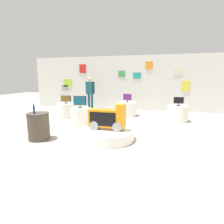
{
  "coord_description": "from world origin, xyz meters",
  "views": [
    {
      "loc": [
        1.0,
        -4.54,
        1.74
      ],
      "look_at": [
        -0.29,
        0.68,
        0.72
      ],
      "focal_mm": 28.56,
      "sensor_mm": 36.0,
      "label": 1
    }
  ],
  "objects_px": {
    "novelty_firetruck_tv": "(107,119)",
    "shopper_browsing_near_truck": "(90,92)",
    "display_pedestal_center_rear": "(178,113)",
    "tv_on_left_rear": "(127,97)",
    "tv_on_far_right": "(66,99)",
    "tv_on_right_rear": "(80,101)",
    "main_display_pedestal": "(107,134)",
    "display_pedestal_left_rear": "(127,109)",
    "bottle_on_side_table": "(34,110)",
    "display_pedestal_right_rear": "(80,116)",
    "display_pedestal_far_right": "(67,110)",
    "side_table_round": "(39,126)",
    "tv_on_center_rear": "(179,101)"
  },
  "relations": [
    {
      "from": "bottle_on_side_table",
      "to": "shopper_browsing_near_truck",
      "type": "height_order",
      "value": "shopper_browsing_near_truck"
    },
    {
      "from": "display_pedestal_center_rear",
      "to": "shopper_browsing_near_truck",
      "type": "xyz_separation_m",
      "value": [
        -4.21,
        1.04,
        0.74
      ]
    },
    {
      "from": "display_pedestal_left_rear",
      "to": "display_pedestal_center_rear",
      "type": "xyz_separation_m",
      "value": [
        2.2,
        -0.58,
        0.0
      ]
    },
    {
      "from": "main_display_pedestal",
      "to": "side_table_round",
      "type": "bearing_deg",
      "value": -165.51
    },
    {
      "from": "bottle_on_side_table",
      "to": "novelty_firetruck_tv",
      "type": "bearing_deg",
      "value": 17.13
    },
    {
      "from": "tv_on_center_rear",
      "to": "tv_on_right_rear",
      "type": "relative_size",
      "value": 0.86
    },
    {
      "from": "novelty_firetruck_tv",
      "to": "display_pedestal_far_right",
      "type": "height_order",
      "value": "novelty_firetruck_tv"
    },
    {
      "from": "tv_on_right_rear",
      "to": "tv_on_left_rear",
      "type": "bearing_deg",
      "value": 54.23
    },
    {
      "from": "display_pedestal_center_rear",
      "to": "display_pedestal_right_rear",
      "type": "relative_size",
      "value": 1.15
    },
    {
      "from": "tv_on_left_rear",
      "to": "bottle_on_side_table",
      "type": "bearing_deg",
      "value": -115.68
    },
    {
      "from": "display_pedestal_right_rear",
      "to": "display_pedestal_left_rear",
      "type": "bearing_deg",
      "value": 54.26
    },
    {
      "from": "shopper_browsing_near_truck",
      "to": "tv_on_left_rear",
      "type": "bearing_deg",
      "value": -12.8
    },
    {
      "from": "display_pedestal_center_rear",
      "to": "display_pedestal_left_rear",
      "type": "bearing_deg",
      "value": 165.14
    },
    {
      "from": "main_display_pedestal",
      "to": "novelty_firetruck_tv",
      "type": "relative_size",
      "value": 1.51
    },
    {
      "from": "main_display_pedestal",
      "to": "tv_on_far_right",
      "type": "distance_m",
      "value": 3.59
    },
    {
      "from": "novelty_firetruck_tv",
      "to": "shopper_browsing_near_truck",
      "type": "relative_size",
      "value": 0.58
    },
    {
      "from": "tv_on_left_rear",
      "to": "tv_on_far_right",
      "type": "distance_m",
      "value": 2.8
    },
    {
      "from": "tv_on_left_rear",
      "to": "tv_on_center_rear",
      "type": "bearing_deg",
      "value": -14.87
    },
    {
      "from": "novelty_firetruck_tv",
      "to": "tv_on_far_right",
      "type": "height_order",
      "value": "novelty_firetruck_tv"
    },
    {
      "from": "novelty_firetruck_tv",
      "to": "side_table_round",
      "type": "xyz_separation_m",
      "value": [
        -1.91,
        -0.48,
        -0.2
      ]
    },
    {
      "from": "tv_on_right_rear",
      "to": "display_pedestal_far_right",
      "type": "xyz_separation_m",
      "value": [
        -1.12,
        1.02,
        -0.57
      ]
    },
    {
      "from": "novelty_firetruck_tv",
      "to": "tv_on_left_rear",
      "type": "relative_size",
      "value": 2.61
    },
    {
      "from": "tv_on_center_rear",
      "to": "bottle_on_side_table",
      "type": "height_order",
      "value": "bottle_on_side_table"
    },
    {
      "from": "display_pedestal_right_rear",
      "to": "shopper_browsing_near_truck",
      "type": "relative_size",
      "value": 0.4
    },
    {
      "from": "tv_on_far_right",
      "to": "bottle_on_side_table",
      "type": "xyz_separation_m",
      "value": [
        0.65,
        -3.01,
        0.07
      ]
    },
    {
      "from": "tv_on_right_rear",
      "to": "tv_on_center_rear",
      "type": "bearing_deg",
      "value": 21.74
    },
    {
      "from": "novelty_firetruck_tv",
      "to": "tv_on_left_rear",
      "type": "xyz_separation_m",
      "value": [
        0.01,
        3.45,
        0.26
      ]
    },
    {
      "from": "display_pedestal_far_right",
      "to": "bottle_on_side_table",
      "type": "xyz_separation_m",
      "value": [
        0.65,
        -3.02,
        0.57
      ]
    },
    {
      "from": "tv_on_left_rear",
      "to": "tv_on_far_right",
      "type": "relative_size",
      "value": 0.92
    },
    {
      "from": "side_table_round",
      "to": "display_pedestal_left_rear",
      "type": "bearing_deg",
      "value": 63.98
    },
    {
      "from": "display_pedestal_left_rear",
      "to": "shopper_browsing_near_truck",
      "type": "bearing_deg",
      "value": 167.3
    },
    {
      "from": "display_pedestal_left_rear",
      "to": "novelty_firetruck_tv",
      "type": "bearing_deg",
      "value": -90.17
    },
    {
      "from": "main_display_pedestal",
      "to": "novelty_firetruck_tv",
      "type": "distance_m",
      "value": 0.45
    },
    {
      "from": "display_pedestal_left_rear",
      "to": "side_table_round",
      "type": "relative_size",
      "value": 1.15
    },
    {
      "from": "side_table_round",
      "to": "bottle_on_side_table",
      "type": "relative_size",
      "value": 2.69
    },
    {
      "from": "novelty_firetruck_tv",
      "to": "tv_on_left_rear",
      "type": "distance_m",
      "value": 3.46
    },
    {
      "from": "tv_on_right_rear",
      "to": "display_pedestal_right_rear",
      "type": "bearing_deg",
      "value": 81.96
    },
    {
      "from": "novelty_firetruck_tv",
      "to": "shopper_browsing_near_truck",
      "type": "bearing_deg",
      "value": 117.09
    },
    {
      "from": "tv_on_left_rear",
      "to": "tv_on_far_right",
      "type": "xyz_separation_m",
      "value": [
        -2.6,
        -1.04,
        -0.04
      ]
    },
    {
      "from": "novelty_firetruck_tv",
      "to": "tv_on_right_rear",
      "type": "relative_size",
      "value": 2.13
    },
    {
      "from": "novelty_firetruck_tv",
      "to": "display_pedestal_center_rear",
      "type": "height_order",
      "value": "novelty_firetruck_tv"
    },
    {
      "from": "display_pedestal_left_rear",
      "to": "tv_on_left_rear",
      "type": "xyz_separation_m",
      "value": [
        0.0,
        -0.0,
        0.54
      ]
    },
    {
      "from": "bottle_on_side_table",
      "to": "tv_on_left_rear",
      "type": "bearing_deg",
      "value": 64.32
    },
    {
      "from": "display_pedestal_center_rear",
      "to": "bottle_on_side_table",
      "type": "bearing_deg",
      "value": -140.07
    },
    {
      "from": "display_pedestal_center_rear",
      "to": "display_pedestal_far_right",
      "type": "distance_m",
      "value": 4.82
    },
    {
      "from": "tv_on_center_rear",
      "to": "display_pedestal_right_rear",
      "type": "distance_m",
      "value": 3.99
    },
    {
      "from": "tv_on_far_right",
      "to": "bottle_on_side_table",
      "type": "relative_size",
      "value": 1.51
    },
    {
      "from": "tv_on_left_rear",
      "to": "main_display_pedestal",
      "type": "bearing_deg",
      "value": -90.5
    },
    {
      "from": "tv_on_left_rear",
      "to": "display_pedestal_right_rear",
      "type": "height_order",
      "value": "tv_on_left_rear"
    },
    {
      "from": "bottle_on_side_table",
      "to": "shopper_browsing_near_truck",
      "type": "bearing_deg",
      "value": 90.83
    }
  ]
}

